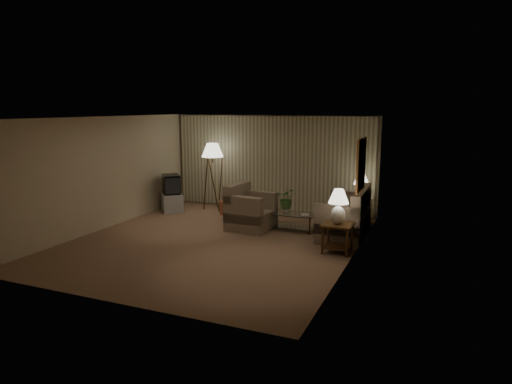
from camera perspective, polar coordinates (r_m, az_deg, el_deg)
ground at (r=10.21m, az=-4.96°, el=-6.07°), size 7.00×7.00×0.00m
room_shell at (r=11.19m, az=-1.42°, el=4.58°), size 6.04×7.02×2.72m
sofa at (r=10.73m, az=10.95°, el=-3.00°), size 2.04×1.14×0.87m
armchair at (r=11.01m, az=-0.61°, el=-2.47°), size 1.18×1.13×0.86m
side_table_near at (r=9.42m, az=10.15°, el=-4.98°), size 0.59×0.59×0.60m
side_table_far at (r=11.91m, az=12.89°, el=-1.86°), size 0.56×0.47×0.60m
table_lamp_near at (r=9.28m, az=10.27°, el=-1.40°), size 0.41×0.41×0.71m
table_lamp_far at (r=11.80m, az=13.01°, el=0.93°), size 0.39×0.39×0.67m
coffee_table at (r=10.97m, az=4.57°, el=-3.38°), size 1.13×0.62×0.41m
tv_cabinet at (r=13.21m, az=-10.48°, el=-1.24°), size 1.40×1.40×0.50m
crt_tv at (r=13.12m, az=-10.56°, el=0.97°), size 1.07×1.06×0.54m
floor_lamp at (r=13.10m, az=-5.41°, el=2.12°), size 0.62×0.62×1.91m
ottoman at (r=12.64m, az=-3.36°, el=-1.93°), size 0.72×0.72×0.36m
vase at (r=10.97m, az=3.84°, el=-2.17°), size 0.19×0.19×0.17m
flowers at (r=10.90m, az=3.87°, el=-0.43°), size 0.50×0.45×0.51m
book at (r=10.77m, az=5.68°, el=-2.85°), size 0.26×0.30×0.02m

